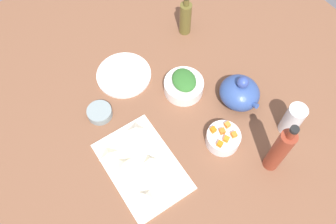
% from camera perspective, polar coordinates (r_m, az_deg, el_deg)
% --- Properties ---
extents(tabletop, '(1.90, 1.90, 0.03)m').
position_cam_1_polar(tabletop, '(1.32, 0.00, -1.36)').
color(tabletop, brown).
rests_on(tabletop, ground).
extents(cutting_board, '(0.35, 0.24, 0.01)m').
position_cam_1_polar(cutting_board, '(1.23, -4.22, -8.88)').
color(cutting_board, white).
rests_on(cutting_board, tabletop).
extents(plate_tofu, '(0.22, 0.22, 0.01)m').
position_cam_1_polar(plate_tofu, '(1.42, -7.23, 6.05)').
color(plate_tofu, white).
rests_on(plate_tofu, tabletop).
extents(bowl_greens, '(0.15, 0.15, 0.05)m').
position_cam_1_polar(bowl_greens, '(1.35, 2.58, 4.22)').
color(bowl_greens, white).
rests_on(bowl_greens, tabletop).
extents(bowl_carrots, '(0.12, 0.12, 0.05)m').
position_cam_1_polar(bowl_carrots, '(1.26, 8.99, -4.30)').
color(bowl_carrots, white).
rests_on(bowl_carrots, tabletop).
extents(bowl_small_side, '(0.09, 0.09, 0.03)m').
position_cam_1_polar(bowl_small_side, '(1.33, -11.12, -0.11)').
color(bowl_small_side, gray).
rests_on(bowl_small_side, tabletop).
extents(teapot, '(0.17, 0.15, 0.14)m').
position_cam_1_polar(teapot, '(1.33, 11.65, 3.14)').
color(teapot, '#314C8E').
rests_on(teapot, tabletop).
extents(bottle_0, '(0.05, 0.05, 0.20)m').
position_cam_1_polar(bottle_0, '(1.50, 2.87, 15.18)').
color(bottle_0, brown).
rests_on(bottle_0, tabletop).
extents(bottle_1, '(0.05, 0.05, 0.28)m').
position_cam_1_polar(bottle_1, '(1.18, 17.78, -6.01)').
color(bottle_1, maroon).
rests_on(bottle_1, tabletop).
extents(drinking_glass_0, '(0.07, 0.07, 0.14)m').
position_cam_1_polar(drinking_glass_0, '(1.31, 19.70, -1.16)').
color(drinking_glass_0, white).
rests_on(drinking_glass_0, tabletop).
extents(carrot_cube_0, '(0.02, 0.02, 0.02)m').
position_cam_1_polar(carrot_cube_0, '(1.22, 9.53, -4.38)').
color(carrot_cube_0, orange).
rests_on(carrot_cube_0, bowl_carrots).
extents(carrot_cube_1, '(0.02, 0.02, 0.02)m').
position_cam_1_polar(carrot_cube_1, '(1.23, 8.86, -3.13)').
color(carrot_cube_1, orange).
rests_on(carrot_cube_1, bowl_carrots).
extents(carrot_cube_2, '(0.02, 0.02, 0.02)m').
position_cam_1_polar(carrot_cube_2, '(1.23, 7.40, -2.90)').
color(carrot_cube_2, orange).
rests_on(carrot_cube_2, bowl_carrots).
extents(carrot_cube_3, '(0.02, 0.02, 0.02)m').
position_cam_1_polar(carrot_cube_3, '(1.23, 10.74, -3.67)').
color(carrot_cube_3, orange).
rests_on(carrot_cube_3, bowl_carrots).
extents(carrot_cube_4, '(0.02, 0.02, 0.02)m').
position_cam_1_polar(carrot_cube_4, '(1.25, 9.69, -2.08)').
color(carrot_cube_4, orange).
rests_on(carrot_cube_4, bowl_carrots).
extents(carrot_cube_5, '(0.02, 0.02, 0.02)m').
position_cam_1_polar(carrot_cube_5, '(1.21, 8.49, -5.21)').
color(carrot_cube_5, orange).
rests_on(carrot_cube_5, bowl_carrots).
extents(chopped_greens_mound, '(0.13, 0.12, 0.03)m').
position_cam_1_polar(chopped_greens_mound, '(1.32, 2.66, 5.25)').
color(chopped_greens_mound, '#2F6829').
rests_on(chopped_greens_mound, bowl_greens).
extents(tofu_cube_0, '(0.03, 0.03, 0.02)m').
position_cam_1_polar(tofu_cube_0, '(1.41, -5.51, 6.89)').
color(tofu_cube_0, white).
rests_on(tofu_cube_0, plate_tofu).
extents(tofu_cube_1, '(0.03, 0.03, 0.02)m').
position_cam_1_polar(tofu_cube_1, '(1.41, -8.12, 6.48)').
color(tofu_cube_1, white).
rests_on(tofu_cube_1, plate_tofu).
extents(tofu_cube_2, '(0.03, 0.03, 0.02)m').
position_cam_1_polar(tofu_cube_2, '(1.38, -6.22, 5.37)').
color(tofu_cube_2, white).
rests_on(tofu_cube_2, plate_tofu).
extents(tofu_cube_3, '(0.03, 0.03, 0.02)m').
position_cam_1_polar(tofu_cube_3, '(1.43, -7.37, 8.00)').
color(tofu_cube_3, white).
rests_on(tofu_cube_3, plate_tofu).
extents(dumpling_0, '(0.07, 0.07, 0.03)m').
position_cam_1_polar(dumpling_0, '(1.27, -5.30, -2.79)').
color(dumpling_0, beige).
rests_on(dumpling_0, cutting_board).
extents(dumpling_1, '(0.06, 0.05, 0.03)m').
position_cam_1_polar(dumpling_1, '(1.18, -3.63, -13.44)').
color(dumpling_1, beige).
rests_on(dumpling_1, cutting_board).
extents(dumpling_2, '(0.05, 0.05, 0.03)m').
position_cam_1_polar(dumpling_2, '(1.22, -2.97, -7.81)').
color(dumpling_2, beige).
rests_on(dumpling_2, cutting_board).
extents(dumpling_3, '(0.06, 0.06, 0.02)m').
position_cam_1_polar(dumpling_3, '(1.24, -9.59, -6.83)').
color(dumpling_3, beige).
rests_on(dumpling_3, cutting_board).
extents(dumpling_4, '(0.06, 0.06, 0.03)m').
position_cam_1_polar(dumpling_4, '(1.22, -7.13, -8.38)').
color(dumpling_4, beige).
rests_on(dumpling_4, cutting_board).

